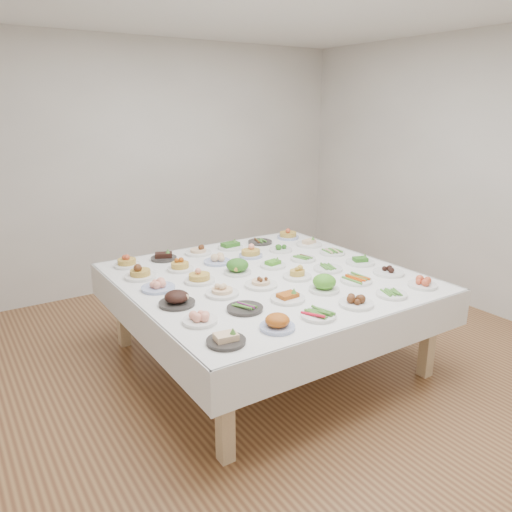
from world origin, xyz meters
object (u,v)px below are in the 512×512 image
display_table (266,283)px  dish_35 (288,232)px  dish_0 (226,337)px  dish_18 (158,284)px

display_table → dish_35: size_ratio=9.45×
display_table → dish_35: (0.86, 0.86, 0.13)m
dish_0 → dish_35: (1.73, 1.72, 0.03)m
dish_18 → dish_35: (1.72, 0.68, 0.02)m
dish_0 → dish_18: (0.01, 1.05, 0.01)m
dish_0 → dish_35: bearing=44.9°
display_table → dish_18: dish_18 is taller
dish_0 → dish_18: 1.05m
dish_35 → dish_18: bearing=-158.5°
dish_18 → dish_35: dish_35 is taller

